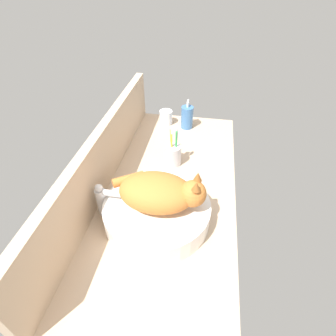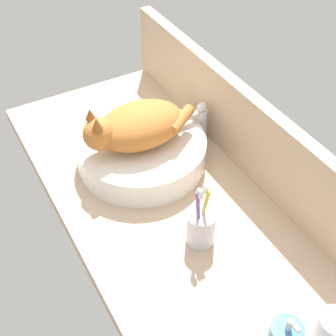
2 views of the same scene
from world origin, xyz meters
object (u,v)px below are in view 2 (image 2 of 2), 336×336
at_px(cat, 136,126).
at_px(sink_basin, 142,151).
at_px(toothbrush_cup, 200,227).
at_px(faucet, 198,122).
at_px(water_glass, 332,331).

bearing_deg(cat, sink_basin, 92.42).
distance_m(cat, toothbrush_cup, 0.34).
height_order(sink_basin, toothbrush_cup, toothbrush_cup).
xyz_separation_m(faucet, water_glass, (0.68, -0.10, -0.04)).
xyz_separation_m(faucet, toothbrush_cup, (0.33, -0.20, -0.02)).
relative_size(sink_basin, cat, 1.14).
height_order(cat, toothbrush_cup, cat).
relative_size(sink_basin, faucet, 2.72).
relative_size(sink_basin, toothbrush_cup, 1.98).
xyz_separation_m(sink_basin, cat, (0.00, -0.01, 0.10)).
bearing_deg(water_glass, faucet, 171.56).
bearing_deg(toothbrush_cup, sink_basin, 178.41).
distance_m(toothbrush_cup, water_glass, 0.36).
bearing_deg(toothbrush_cup, faucet, 148.83).
distance_m(faucet, toothbrush_cup, 0.38).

